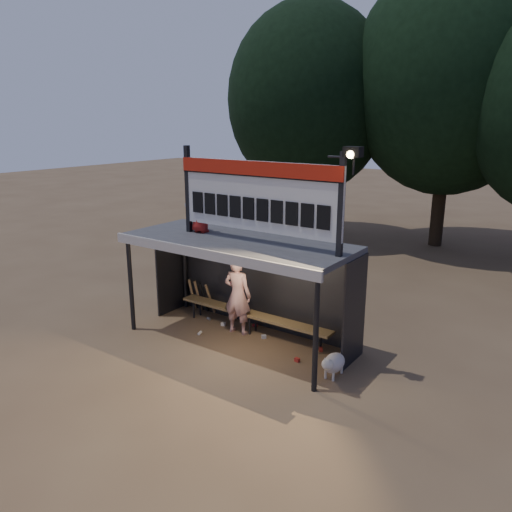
% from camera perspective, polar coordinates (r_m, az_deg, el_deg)
% --- Properties ---
extents(ground, '(80.00, 80.00, 0.00)m').
position_cam_1_polar(ground, '(11.26, -2.03, -9.65)').
color(ground, brown).
rests_on(ground, ground).
extents(player, '(0.71, 0.51, 1.83)m').
position_cam_1_polar(player, '(11.34, -2.11, -4.49)').
color(player, white).
rests_on(player, ground).
extents(child_a, '(0.54, 0.45, 1.02)m').
position_cam_1_polar(child_a, '(11.40, -7.14, 5.48)').
color(child_a, gray).
rests_on(child_a, dugout_shelter).
extents(child_b, '(0.52, 0.35, 1.05)m').
position_cam_1_polar(child_b, '(11.14, -6.39, 5.36)').
color(child_b, '#A01D18').
rests_on(child_b, dugout_shelter).
extents(dugout_shelter, '(5.10, 2.08, 2.32)m').
position_cam_1_polar(dugout_shelter, '(10.81, -1.34, -0.29)').
color(dugout_shelter, '#3D3D40').
rests_on(dugout_shelter, ground).
extents(scoreboard_assembly, '(4.10, 0.27, 1.99)m').
position_cam_1_polar(scoreboard_assembly, '(9.98, 0.33, 7.09)').
color(scoreboard_assembly, black).
rests_on(scoreboard_assembly, dugout_shelter).
extents(bench, '(4.00, 0.35, 0.48)m').
position_cam_1_polar(bench, '(11.50, -0.39, -6.75)').
color(bench, olive).
rests_on(bench, ground).
extents(tree_left, '(6.46, 6.46, 9.27)m').
position_cam_1_polar(tree_left, '(20.81, 6.02, 17.32)').
color(tree_left, black).
rests_on(tree_left, ground).
extents(tree_mid, '(7.22, 7.22, 10.36)m').
position_cam_1_polar(tree_mid, '(20.35, 21.36, 18.29)').
color(tree_mid, black).
rests_on(tree_mid, ground).
extents(dog, '(0.36, 0.81, 0.49)m').
position_cam_1_polar(dog, '(9.81, 8.81, -12.02)').
color(dog, beige).
rests_on(dog, ground).
extents(bats, '(0.68, 0.35, 0.84)m').
position_cam_1_polar(bats, '(12.75, -6.30, -4.61)').
color(bats, '#A17A4B').
rests_on(bats, ground).
extents(litter, '(3.18, 1.20, 0.08)m').
position_cam_1_polar(litter, '(11.46, -0.52, -8.98)').
color(litter, '#A4271C').
rests_on(litter, ground).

